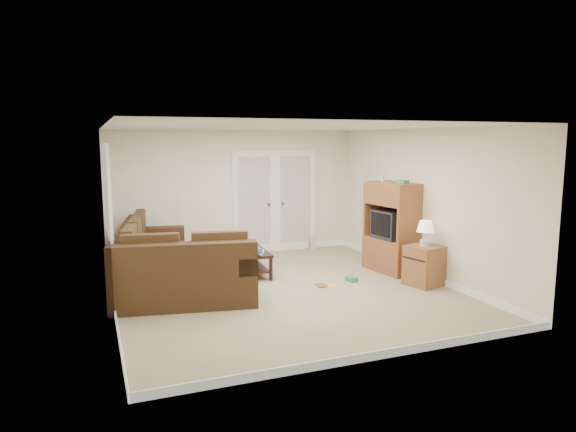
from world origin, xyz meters
name	(u,v)px	position (x,y,z in m)	size (l,w,h in m)	color
floor	(283,290)	(0.00, 0.00, 0.00)	(5.50, 5.50, 0.00)	tan
ceiling	(283,127)	(0.00, 0.00, 2.50)	(5.00, 5.50, 0.02)	silver
wall_left	(109,220)	(-2.50, 0.00, 1.25)	(0.02, 5.50, 2.50)	white
wall_right	(421,203)	(2.50, 0.00, 1.25)	(0.02, 5.50, 2.50)	white
wall_back	(235,193)	(0.00, 2.75, 1.25)	(5.00, 0.02, 2.50)	white
wall_front	(378,245)	(0.00, -2.75, 1.25)	(5.00, 0.02, 2.50)	white
baseboards	(283,287)	(0.00, 0.00, 0.05)	(5.00, 5.50, 0.10)	silver
french_doors	(275,202)	(0.85, 2.71, 1.04)	(1.80, 0.05, 2.13)	silver
window_left	(107,190)	(-2.46, 1.00, 1.55)	(0.05, 1.92, 1.42)	silver
sectional_sofa	(166,266)	(-1.68, 0.69, 0.37)	(2.16, 3.33, 0.94)	#412C19
coffee_table	(251,261)	(-0.19, 1.09, 0.24)	(0.59, 1.08, 0.72)	black
tv_armoire	(392,227)	(2.20, 0.40, 0.80)	(0.66, 1.05, 1.70)	brown
side_cabinet	(424,262)	(2.20, -0.55, 0.38)	(0.60, 0.60, 1.05)	brown
space_heater	(313,243)	(1.59, 2.45, 0.17)	(0.13, 0.11, 0.33)	silver
floor_magazine	(329,286)	(0.77, -0.06, 0.00)	(0.25, 0.19, 0.01)	yellow
floor_greenbox	(351,279)	(1.23, 0.07, 0.04)	(0.14, 0.18, 0.07)	#3C854A
floor_book	(317,286)	(0.57, 0.00, 0.01)	(0.16, 0.22, 0.02)	brown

